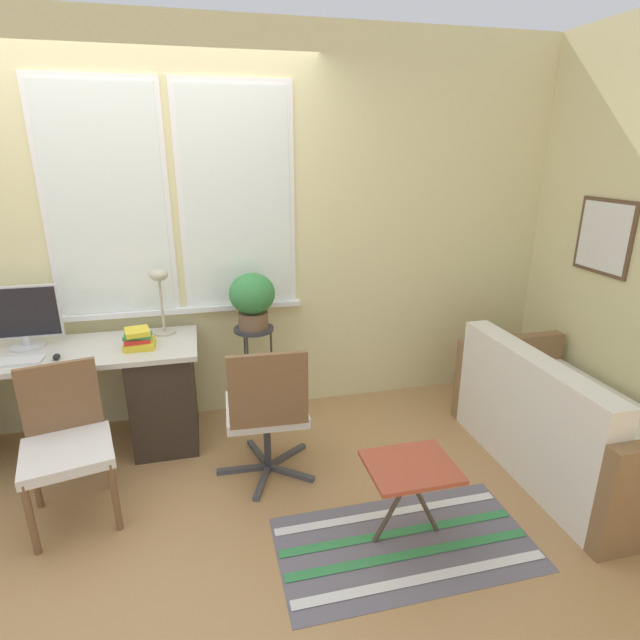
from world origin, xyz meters
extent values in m
plane|color=tan|center=(0.00, 0.00, 0.00)|extent=(14.00, 14.00, 0.00)
cube|color=beige|center=(0.00, 0.68, 1.35)|extent=(9.00, 0.06, 2.70)
cube|color=white|center=(-0.16, 0.64, 1.57)|extent=(0.78, 0.02, 1.52)
cube|color=white|center=(-0.16, 0.63, 1.57)|extent=(0.71, 0.01, 1.45)
cube|color=white|center=(0.67, 0.64, 1.57)|extent=(0.78, 0.02, 1.52)
cube|color=white|center=(0.67, 0.63, 1.57)|extent=(0.71, 0.01, 1.45)
cube|color=white|center=(0.26, 0.64, 0.83)|extent=(1.66, 0.11, 0.04)
cube|color=beige|center=(3.07, 0.00, 1.35)|extent=(0.06, 9.00, 2.70)
cube|color=brown|center=(3.03, -0.08, 1.35)|extent=(0.02, 0.47, 0.50)
cube|color=white|center=(3.02, -0.08, 1.35)|extent=(0.01, 0.42, 0.45)
cube|color=beige|center=(-0.61, 0.30, 0.71)|extent=(1.89, 0.60, 0.03)
cube|color=#33281E|center=(0.10, 0.30, 0.34)|extent=(0.40, 0.52, 0.69)
cylinder|color=silver|center=(-0.70, 0.41, 0.73)|extent=(0.21, 0.21, 0.02)
cylinder|color=silver|center=(-0.70, 0.41, 0.77)|extent=(0.04, 0.04, 0.06)
cube|color=silver|center=(-0.70, 0.41, 0.95)|extent=(0.45, 0.02, 0.33)
cube|color=black|center=(-0.70, 0.40, 0.95)|extent=(0.42, 0.01, 0.31)
cube|color=silver|center=(-0.72, 0.15, 0.73)|extent=(0.34, 0.13, 0.02)
ellipsoid|color=black|center=(-0.47, 0.15, 0.74)|extent=(0.04, 0.07, 0.03)
cylinder|color=#BCB299|center=(0.13, 0.47, 0.73)|extent=(0.15, 0.15, 0.01)
cylinder|color=#BCB299|center=(0.13, 0.47, 0.92)|extent=(0.02, 0.02, 0.37)
ellipsoid|color=#BCB299|center=(0.13, 0.47, 1.13)|extent=(0.12, 0.12, 0.08)
cube|color=yellow|center=(-0.01, 0.23, 0.74)|extent=(0.19, 0.17, 0.04)
cube|color=red|center=(-0.02, 0.22, 0.78)|extent=(0.17, 0.12, 0.03)
cube|color=green|center=(-0.02, 0.23, 0.80)|extent=(0.17, 0.12, 0.02)
cube|color=yellow|center=(-0.02, 0.23, 0.83)|extent=(0.17, 0.18, 0.03)
cylinder|color=brown|center=(-0.50, -0.62, 0.20)|extent=(0.04, 0.04, 0.41)
cylinder|color=brown|center=(-0.12, -0.53, 0.20)|extent=(0.04, 0.04, 0.41)
cylinder|color=brown|center=(-0.58, -0.24, 0.20)|extent=(0.04, 0.04, 0.41)
cylinder|color=brown|center=(-0.21, -0.16, 0.20)|extent=(0.04, 0.04, 0.41)
cube|color=silver|center=(-0.35, -0.39, 0.41)|extent=(0.52, 0.50, 0.06)
cube|color=brown|center=(-0.40, -0.17, 0.63)|extent=(0.39, 0.12, 0.39)
cube|color=#47474C|center=(0.56, -0.18, 0.01)|extent=(0.32, 0.05, 0.03)
cube|color=#47474C|center=(0.66, -0.34, 0.01)|extent=(0.15, 0.31, 0.03)
cube|color=#47474C|center=(0.84, -0.29, 0.01)|extent=(0.27, 0.23, 0.03)
cube|color=#47474C|center=(0.85, -0.10, 0.01)|extent=(0.29, 0.20, 0.03)
cube|color=#47474C|center=(0.67, -0.04, 0.01)|extent=(0.12, 0.32, 0.03)
cylinder|color=#333338|center=(0.71, -0.19, 0.21)|extent=(0.04, 0.04, 0.36)
cube|color=silver|center=(0.71, -0.19, 0.42)|extent=(0.49, 0.47, 0.06)
cube|color=brown|center=(0.70, -0.43, 0.67)|extent=(0.44, 0.06, 0.43)
cube|color=white|center=(2.57, -0.59, 0.21)|extent=(0.82, 1.30, 0.41)
cube|color=white|center=(2.24, -0.59, 0.59)|extent=(0.16, 1.30, 0.36)
cube|color=olive|center=(2.57, 0.11, 0.30)|extent=(0.82, 0.09, 0.61)
cylinder|color=#333338|center=(0.72, 0.39, 0.73)|extent=(0.28, 0.28, 0.02)
cylinder|color=#333338|center=(0.84, 0.39, 0.36)|extent=(0.01, 0.01, 0.72)
cylinder|color=#333338|center=(0.66, 0.49, 0.36)|extent=(0.01, 0.01, 0.72)
cylinder|color=#333338|center=(0.66, 0.29, 0.36)|extent=(0.01, 0.01, 0.72)
cylinder|color=brown|center=(0.72, 0.39, 0.79)|extent=(0.20, 0.20, 0.11)
ellipsoid|color=#388442|center=(0.72, 0.39, 0.98)|extent=(0.31, 0.31, 0.28)
cube|color=slate|center=(1.30, -0.99, 0.00)|extent=(1.29, 0.68, 0.01)
cube|color=white|center=(1.30, -1.22, 0.01)|extent=(1.27, 0.05, 0.00)
cube|color=#388E4C|center=(1.30, -1.07, 0.01)|extent=(1.27, 0.05, 0.00)
cube|color=#388E4C|center=(1.30, -0.91, 0.01)|extent=(1.27, 0.05, 0.00)
cube|color=white|center=(1.30, -0.76, 0.01)|extent=(1.27, 0.05, 0.00)
cube|color=#B24C33|center=(1.33, -0.94, 0.42)|extent=(0.43, 0.37, 0.02)
cylinder|color=#4C3D2D|center=(1.25, -0.94, 0.21)|extent=(0.22, 0.02, 0.42)
cylinder|color=#4C3D2D|center=(1.40, -0.94, 0.21)|extent=(0.22, 0.02, 0.42)
camera|label=1|loc=(0.40, -2.86, 1.90)|focal=28.00mm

